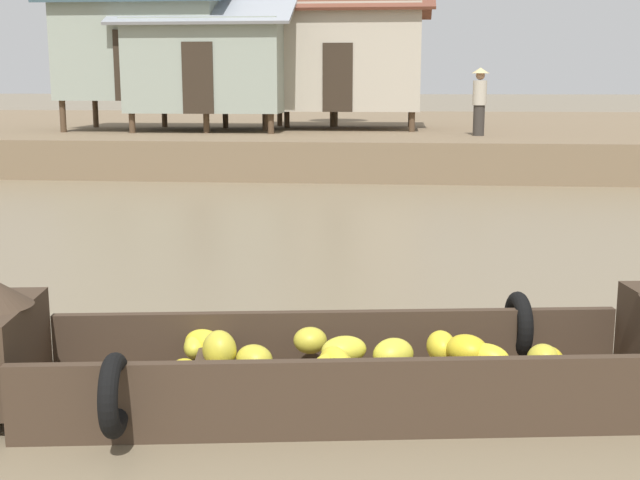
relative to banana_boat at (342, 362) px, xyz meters
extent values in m
plane|color=#7A6B51|center=(-0.25, 4.12, -0.31)|extent=(300.00, 300.00, 0.00)
cube|color=#756047|center=(-0.25, 22.72, 0.14)|extent=(160.00, 20.00, 0.92)
cube|color=#3D2D21|center=(0.00, 0.01, -0.25)|extent=(4.38, 1.78, 0.12)
cube|color=#3D2D21|center=(-0.08, 0.56, 0.01)|extent=(4.22, 0.68, 0.40)
cube|color=#3D2D21|center=(0.08, -0.54, 0.01)|extent=(4.22, 0.68, 0.40)
cube|color=#3D2D21|center=(-0.90, -0.12, 0.02)|extent=(0.35, 1.09, 0.05)
torus|color=black|center=(1.32, 0.88, 0.04)|extent=(0.19, 0.53, 0.52)
torus|color=black|center=(-1.32, -0.86, 0.04)|extent=(0.19, 0.53, 0.52)
ellipsoid|color=gold|center=(-0.59, -0.15, 0.05)|extent=(0.35, 0.34, 0.20)
ellipsoid|color=yellow|center=(0.36, -0.04, 0.08)|extent=(0.39, 0.39, 0.22)
ellipsoid|color=yellow|center=(1.40, 0.02, 0.02)|extent=(0.33, 0.33, 0.26)
ellipsoid|color=yellow|center=(0.86, 0.10, 0.08)|extent=(0.40, 0.40, 0.21)
ellipsoid|color=yellow|center=(0.02, -0.05, 0.11)|extent=(0.39, 0.35, 0.19)
ellipsoid|color=yellow|center=(0.99, 0.03, 0.05)|extent=(0.37, 0.31, 0.20)
ellipsoid|color=yellow|center=(-1.01, 0.18, 0.04)|extent=(0.38, 0.31, 0.21)
ellipsoid|color=yellow|center=(0.70, 0.27, 0.05)|extent=(0.25, 0.32, 0.23)
ellipsoid|color=gold|center=(1.37, 0.01, 0.05)|extent=(0.31, 0.32, 0.23)
ellipsoid|color=yellow|center=(-1.01, -0.40, 0.01)|extent=(0.28, 0.33, 0.23)
ellipsoid|color=yellow|center=(-1.06, 0.20, 0.02)|extent=(0.21, 0.35, 0.19)
ellipsoid|color=gold|center=(-0.25, 0.24, 0.07)|extent=(0.27, 0.26, 0.19)
ellipsoid|color=yellow|center=(-0.02, -0.32, 0.09)|extent=(0.33, 0.39, 0.25)
ellipsoid|color=yellow|center=(-0.83, -0.40, 0.01)|extent=(0.31, 0.32, 0.21)
ellipsoid|color=yellow|center=(-0.03, -0.35, 0.08)|extent=(0.34, 0.28, 0.20)
ellipsoid|color=gold|center=(-0.83, -0.13, 0.10)|extent=(0.34, 0.35, 0.27)
cylinder|color=#4C3826|center=(-8.55, 15.82, 1.02)|extent=(0.16, 0.16, 0.83)
cylinder|color=#4C3826|center=(-4.67, 15.82, 1.02)|extent=(0.16, 0.16, 0.83)
cylinder|color=#4C3826|center=(-8.55, 18.20, 1.02)|extent=(0.16, 0.16, 0.83)
cylinder|color=#4C3826|center=(-4.67, 18.20, 1.02)|extent=(0.16, 0.16, 0.83)
cube|color=gray|center=(-6.61, 17.01, 2.76)|extent=(4.27, 2.78, 2.65)
cube|color=#2D2319|center=(-6.61, 15.60, 2.33)|extent=(0.80, 0.04, 1.80)
cylinder|color=#4C3826|center=(-6.61, 15.65, 0.86)|extent=(0.16, 0.16, 0.51)
cylinder|color=#4C3826|center=(-2.94, 15.65, 0.86)|extent=(0.16, 0.16, 0.51)
cylinder|color=#4C3826|center=(-6.61, 18.66, 0.86)|extent=(0.16, 0.16, 0.51)
cylinder|color=#4C3826|center=(-2.94, 18.66, 0.86)|extent=(0.16, 0.16, 0.51)
cube|color=gray|center=(-4.77, 17.15, 2.32)|extent=(4.07, 3.41, 2.41)
cube|color=#2D2319|center=(-4.77, 15.43, 2.01)|extent=(0.80, 0.04, 1.80)
cube|color=#9399A0|center=(-4.77, 16.30, 3.80)|extent=(4.77, 2.20, 0.96)
cube|color=#9399A0|center=(-4.77, 18.01, 3.80)|extent=(4.77, 2.20, 0.96)
cylinder|color=#4C3826|center=(-3.30, 16.93, 0.86)|extent=(0.16, 0.16, 0.53)
cylinder|color=#4C3826|center=(0.68, 16.93, 0.86)|extent=(0.16, 0.16, 0.53)
cylinder|color=#4C3826|center=(-3.30, 19.63, 0.86)|extent=(0.16, 0.16, 0.53)
cylinder|color=#4C3826|center=(0.68, 19.63, 0.86)|extent=(0.16, 0.16, 0.53)
cube|color=#B2A893|center=(-1.31, 18.28, 2.56)|extent=(4.37, 3.11, 2.86)
cube|color=#2D2319|center=(-1.31, 16.71, 2.03)|extent=(0.80, 0.04, 1.80)
cylinder|color=brown|center=(-1.63, 19.49, 3.32)|extent=(0.24, 0.24, 5.45)
cylinder|color=#332D28|center=(2.30, 15.39, 0.98)|extent=(0.28, 0.28, 0.75)
cylinder|color=#B7AD99|center=(2.30, 15.39, 1.65)|extent=(0.34, 0.34, 0.60)
sphere|color=#9E7556|center=(2.30, 15.39, 2.07)|extent=(0.22, 0.22, 0.22)
cone|color=tan|center=(2.30, 15.39, 2.19)|extent=(0.44, 0.44, 0.14)
camera|label=1|loc=(0.38, -5.42, 1.91)|focal=46.17mm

